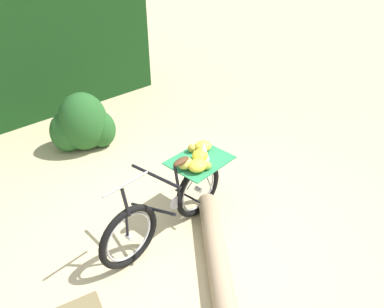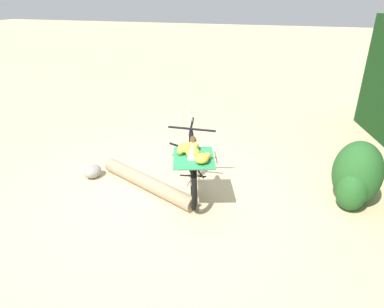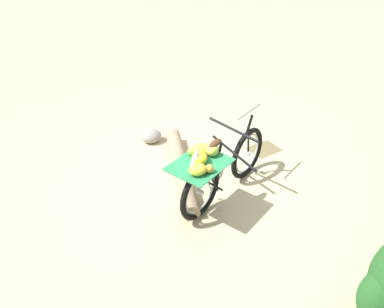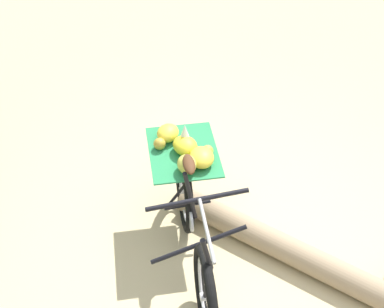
% 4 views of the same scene
% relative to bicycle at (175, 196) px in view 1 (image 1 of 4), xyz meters
% --- Properties ---
extents(ground_plane, '(60.00, 60.00, 0.00)m').
position_rel_bicycle_xyz_m(ground_plane, '(0.08, -0.28, -0.50)').
color(ground_plane, '#C6B284').
extents(bicycle, '(1.78, 0.93, 1.03)m').
position_rel_bicycle_xyz_m(bicycle, '(0.00, 0.00, 0.00)').
color(bicycle, black).
rests_on(bicycle, ground_plane).
extents(fallen_log, '(0.97, 1.78, 0.22)m').
position_rel_bicycle_xyz_m(fallen_log, '(0.12, -0.69, -0.39)').
color(fallen_log, '#9E8466').
rests_on(fallen_log, ground_plane).
extents(shrub_cluster, '(0.97, 0.67, 0.93)m').
position_rel_bicycle_xyz_m(shrub_cluster, '(-0.43, 2.30, -0.10)').
color(shrub_cluster, '#235623').
rests_on(shrub_cluster, ground_plane).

